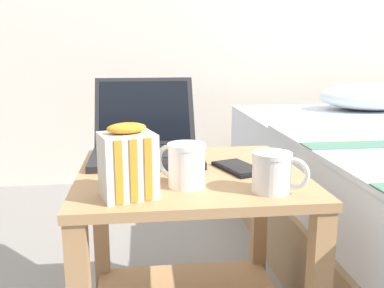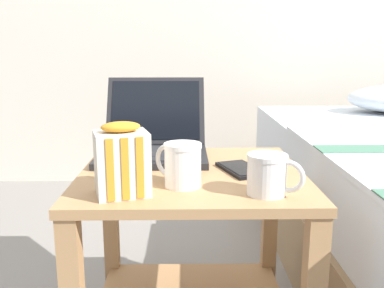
% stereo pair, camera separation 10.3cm
% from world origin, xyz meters
% --- Properties ---
extents(bedside_table, '(0.56, 0.52, 0.53)m').
position_xyz_m(bedside_table, '(0.00, 0.00, 0.34)').
color(bedside_table, tan).
rests_on(bedside_table, ground_plane).
extents(laptop, '(0.30, 0.34, 0.21)m').
position_xyz_m(laptop, '(-0.11, 0.18, 0.57)').
color(laptop, black).
rests_on(laptop, bedside_table).
extents(mug_front_left, '(0.11, 0.10, 0.10)m').
position_xyz_m(mug_front_left, '(-0.02, -0.12, 0.58)').
color(mug_front_left, white).
rests_on(mug_front_left, bedside_table).
extents(mug_front_right, '(0.12, 0.09, 0.09)m').
position_xyz_m(mug_front_right, '(0.16, -0.18, 0.58)').
color(mug_front_right, white).
rests_on(mug_front_right, bedside_table).
extents(snack_bag, '(0.13, 0.12, 0.16)m').
position_xyz_m(snack_bag, '(-0.15, -0.17, 0.60)').
color(snack_bag, silver).
rests_on(snack_bag, bedside_table).
extents(cell_phone, '(0.12, 0.17, 0.01)m').
position_xyz_m(cell_phone, '(0.13, -0.00, 0.53)').
color(cell_phone, black).
rests_on(cell_phone, bedside_table).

